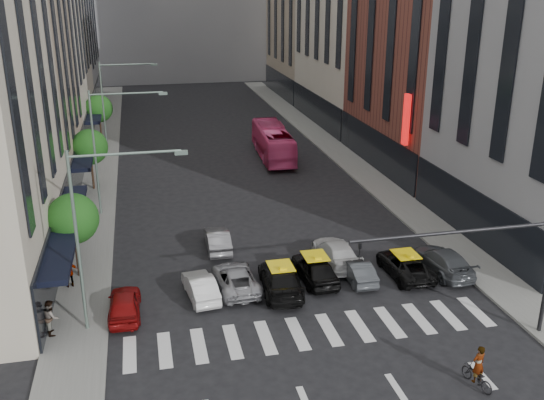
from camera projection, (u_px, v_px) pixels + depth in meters
ground at (326, 348)px, 28.32m from camera, size 160.00×160.00×0.00m
sidewalk_left at (100, 175)px, 53.47m from camera, size 3.00×96.00×0.15m
sidewalk_right at (347, 159)px, 58.18m from camera, size 3.00×96.00×0.15m
building_left_b at (10, 39)px, 46.45m from camera, size 8.00×16.00×24.00m
building_right_b at (426, 20)px, 52.17m from camera, size 8.00×18.00×26.00m
tree_near at (73, 219)px, 33.83m from camera, size 2.88×2.88×4.95m
tree_mid at (90, 147)px, 48.52m from camera, size 2.88×2.88×4.95m
tree_far at (99, 109)px, 63.21m from camera, size 2.88×2.88×4.95m
streetlamp_near at (96, 217)px, 27.92m from camera, size 5.38×0.25×9.00m
streetlamp_mid at (107, 136)px, 42.61m from camera, size 5.38×0.25×9.00m
streetlamp_far at (113, 96)px, 57.29m from camera, size 5.38×0.25×9.00m
traffic_signal at (498, 255)px, 27.45m from camera, size 10.10×0.20×6.00m
liberty_sign at (406, 120)px, 47.22m from camera, size 0.30×0.70×4.00m
car_red at (124, 304)px, 30.84m from camera, size 1.71×4.03×1.36m
car_white_front at (201, 287)px, 32.66m from camera, size 1.85×4.06×1.29m
car_silver at (236, 279)px, 33.54m from camera, size 2.38×4.76×1.29m
taxi_left at (281, 279)px, 33.29m from camera, size 2.55×5.35×1.50m
taxi_center at (315, 268)px, 34.48m from camera, size 2.02×4.54×1.52m
car_grey_mid at (357, 270)px, 34.58m from camera, size 1.32×3.74×1.23m
taxi_right at (405, 265)px, 35.17m from camera, size 2.20×4.71×1.30m
car_grey_curb at (443, 261)px, 35.53m from camera, size 2.24×5.02×1.43m
car_row2_left at (218, 240)px, 38.52m from camera, size 1.50×4.14×1.36m
car_row2_right at (336, 252)px, 36.61m from camera, size 2.14×5.05×1.45m
bus at (273, 142)px, 58.44m from camera, size 3.22×11.29×3.11m
motorcycle at (477, 377)px, 25.49m from camera, size 1.01×1.88×0.94m
rider at (480, 350)px, 25.04m from camera, size 0.70×0.54×1.71m
pedestrian_near at (51, 317)px, 28.96m from camera, size 0.81×0.96×1.77m
pedestrian_far at (69, 272)px, 33.44m from camera, size 1.09×0.66×1.74m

